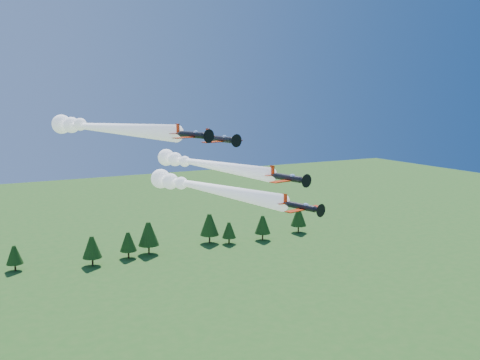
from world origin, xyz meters
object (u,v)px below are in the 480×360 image
plane_right (203,164)px  plane_slot (221,139)px  plane_left (99,127)px  plane_lead (201,186)px

plane_right → plane_slot: 22.56m
plane_left → plane_slot: (15.46, -16.65, -1.48)m
plane_left → plane_lead: bearing=-49.4°
plane_lead → plane_left: 20.45m
plane_lead → plane_slot: plane_slot is taller
plane_right → plane_slot: plane_slot is taller
plane_left → plane_right: bearing=-5.3°
plane_right → plane_slot: size_ratio=5.36×
plane_lead → plane_right: bearing=50.9°
plane_left → plane_slot: plane_left is taller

